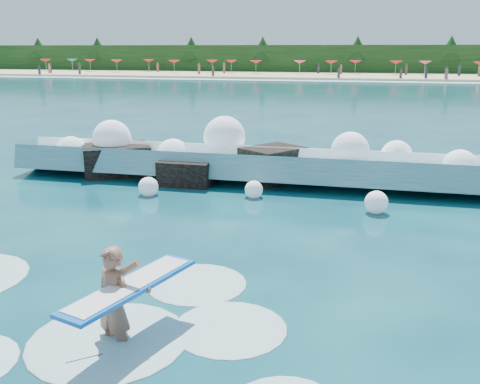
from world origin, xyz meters
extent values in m
plane|color=#082E42|center=(0.00, 0.00, 0.00)|extent=(200.00, 200.00, 0.00)
cube|color=tan|center=(0.00, 78.00, 0.20)|extent=(140.00, 20.00, 0.40)
cube|color=silver|center=(0.00, 67.00, 0.04)|extent=(140.00, 5.00, 0.08)
cube|color=black|center=(0.00, 88.00, 2.50)|extent=(140.00, 4.00, 5.00)
cube|color=teal|center=(0.56, 7.83, 0.42)|extent=(16.99, 2.59, 1.42)
cube|color=white|center=(0.56, 8.63, 0.85)|extent=(16.99, 1.20, 0.66)
cube|color=black|center=(-4.53, 7.75, 0.43)|extent=(2.88, 2.69, 1.25)
cube|color=black|center=(-1.53, 6.95, 0.34)|extent=(1.74, 1.36, 0.97)
cube|color=black|center=(1.17, 8.15, 0.47)|extent=(2.38, 2.47, 1.35)
imported|color=#905643|center=(0.68, -2.85, 0.61)|extent=(0.80, 0.66, 1.86)
cube|color=blue|center=(0.96, -2.80, 0.94)|extent=(1.31, 2.61, 0.06)
cube|color=silver|center=(0.96, -2.80, 0.95)|extent=(1.14, 2.38, 0.06)
cylinder|color=black|center=(0.86, -4.05, 0.45)|extent=(0.01, 0.91, 0.43)
sphere|color=white|center=(-6.17, 7.48, 0.81)|extent=(1.08, 1.08, 1.08)
sphere|color=white|center=(-4.78, 7.99, 1.23)|extent=(1.40, 1.40, 1.40)
sphere|color=white|center=(-2.47, 8.12, 0.70)|extent=(1.22, 1.22, 1.22)
sphere|color=white|center=(-0.71, 8.71, 1.36)|extent=(1.50, 1.50, 1.50)
sphere|color=white|center=(1.18, 7.91, 0.60)|extent=(0.89, 0.89, 0.89)
sphere|color=white|center=(3.76, 8.21, 1.14)|extent=(1.27, 1.27, 1.27)
sphere|color=white|center=(5.27, 8.58, 0.97)|extent=(1.04, 1.04, 1.04)
sphere|color=white|center=(7.19, 8.02, 0.82)|extent=(1.09, 1.09, 1.09)
sphere|color=white|center=(-2.25, 5.30, 0.26)|extent=(0.62, 0.62, 0.62)
sphere|color=white|center=(1.00, 5.82, 0.24)|extent=(0.56, 0.56, 0.56)
sphere|color=white|center=(4.65, 5.03, 0.31)|extent=(0.65, 0.65, 0.65)
ellipsoid|color=silver|center=(0.55, -2.87, 0.00)|extent=(2.55, 2.55, 0.13)
ellipsoid|color=silver|center=(2.32, -2.07, 0.00)|extent=(1.91, 1.91, 0.10)
ellipsoid|color=silver|center=(1.25, -0.56, 0.00)|extent=(1.97, 1.97, 0.10)
cone|color=red|center=(-54.80, 80.64, 2.25)|extent=(2.00, 2.00, 0.50)
cone|color=#147E71|center=(-50.31, 82.29, 2.25)|extent=(2.00, 2.00, 0.50)
cone|color=red|center=(-45.65, 80.49, 2.25)|extent=(2.00, 2.00, 0.50)
cone|color=red|center=(-39.37, 78.42, 2.25)|extent=(2.00, 2.00, 0.50)
cone|color=red|center=(-34.95, 82.16, 2.25)|extent=(2.00, 2.00, 0.50)
cone|color=red|center=(-28.56, 77.98, 2.25)|extent=(2.00, 2.00, 0.50)
cone|color=red|center=(-22.40, 79.86, 2.25)|extent=(2.00, 2.00, 0.50)
cone|color=red|center=(-19.25, 80.72, 2.25)|extent=(2.00, 2.00, 0.50)
cone|color=red|center=(-14.54, 78.71, 2.25)|extent=(2.00, 2.00, 0.50)
cone|color=#D73F59|center=(-7.45, 79.75, 2.25)|extent=(2.00, 2.00, 0.50)
cone|color=red|center=(-2.31, 79.39, 2.25)|extent=(2.00, 2.00, 0.50)
cone|color=red|center=(1.40, 81.86, 2.25)|extent=(2.00, 2.00, 0.50)
cone|color=red|center=(7.74, 80.85, 2.25)|extent=(2.00, 2.00, 0.50)
cone|color=#D73F59|center=(12.18, 81.06, 2.25)|extent=(2.00, 2.00, 0.50)
cone|color=red|center=(19.78, 78.44, 2.25)|extent=(2.00, 2.00, 0.50)
cube|color=#3F332D|center=(-11.15, 68.68, 0.85)|extent=(0.35, 0.22, 1.55)
cube|color=#8C664C|center=(-3.54, 78.33, 1.18)|extent=(0.35, 0.22, 1.56)
cube|color=brown|center=(-41.81, 70.03, 1.09)|extent=(0.35, 0.22, 1.37)
cube|color=#8C664C|center=(-25.78, 74.91, 1.18)|extent=(0.35, 0.22, 1.57)
cube|color=brown|center=(-26.88, 73.09, 1.16)|extent=(0.35, 0.22, 1.52)
cube|color=#3F332D|center=(-19.12, 69.32, 0.86)|extent=(0.35, 0.22, 1.56)
cube|color=#262633|center=(-25.91, 78.48, 1.10)|extent=(0.35, 0.22, 1.39)
cube|color=#3F332D|center=(-52.87, 81.48, 1.10)|extent=(0.35, 0.22, 1.40)
cube|color=#8C664C|center=(-19.91, 78.50, 1.18)|extent=(0.35, 0.22, 1.57)
cube|color=#3F332D|center=(-51.16, 81.77, 1.08)|extent=(0.35, 0.22, 1.36)
cube|color=#8C664C|center=(-13.21, 78.36, 1.13)|extent=(0.35, 0.22, 1.47)
cube|color=#262633|center=(-30.15, 72.39, 1.13)|extent=(0.35, 0.22, 1.47)
cube|color=brown|center=(-1.28, 71.14, 1.14)|extent=(0.35, 0.22, 1.47)
cube|color=#3F332D|center=(12.74, 74.97, 1.15)|extent=(0.35, 0.22, 1.51)
cube|color=#8C664C|center=(-50.66, 79.19, 1.14)|extent=(0.35, 0.22, 1.48)
cube|color=#262633|center=(-33.01, 75.99, 1.15)|extent=(0.35, 0.22, 1.50)
cube|color=brown|center=(-46.35, 78.39, 1.14)|extent=(0.35, 0.22, 1.48)
cube|color=#3F332D|center=(-48.70, 72.57, 1.20)|extent=(0.35, 0.22, 1.59)
cube|color=#8C664C|center=(2.09, 76.80, 1.10)|extent=(0.35, 0.22, 1.39)
camera|label=1|loc=(4.35, -9.67, 4.44)|focal=40.00mm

